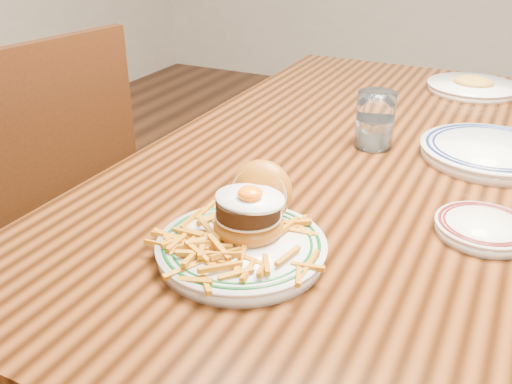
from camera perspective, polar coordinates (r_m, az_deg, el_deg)
The scene contains 7 objects.
table at distance 1.27m, azimuth 9.69°, elevation 0.19°, with size 0.85×1.60×0.75m.
chair_left at distance 1.68m, azimuth -20.36°, elevation -0.22°, with size 0.50×0.50×0.95m.
main_plate at distance 0.86m, azimuth -1.11°, elevation -4.05°, with size 0.26×0.27×0.12m.
side_plate at distance 0.98m, azimuth 21.83°, elevation -3.28°, with size 0.15×0.15×0.02m.
rear_plate at distance 1.28m, azimuth 22.42°, elevation 3.81°, with size 0.29×0.29×0.03m.
water_glass at distance 1.26m, azimuth 11.79°, elevation 6.74°, with size 0.08×0.08×0.12m.
far_plate at distance 1.75m, azimuth 20.86°, elevation 9.82°, with size 0.25×0.25×0.04m.
Camera 1 is at (0.31, -1.10, 1.22)m, focal length 40.00 mm.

